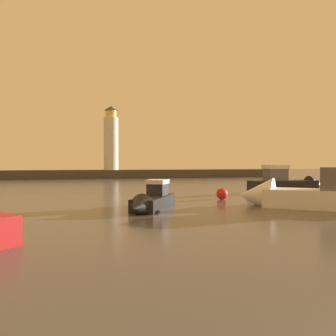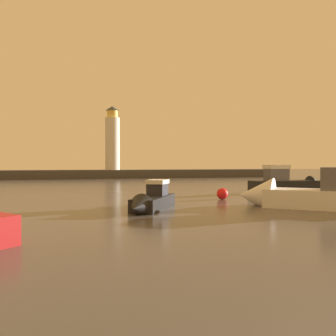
{
  "view_description": "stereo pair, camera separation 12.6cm",
  "coord_description": "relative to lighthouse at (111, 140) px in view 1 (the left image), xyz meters",
  "views": [
    {
      "loc": [
        -4.76,
        -2.27,
        2.68
      ],
      "look_at": [
        0.99,
        18.59,
        2.39
      ],
      "focal_mm": 37.4,
      "sensor_mm": 36.0,
      "label": 1
    },
    {
      "loc": [
        -4.64,
        -2.3,
        2.68
      ],
      "look_at": [
        0.99,
        18.59,
        2.39
      ],
      "focal_mm": 37.4,
      "sensor_mm": 36.0,
      "label": 2
    }
  ],
  "objects": [
    {
      "name": "motorboat_3",
      "position": [
        -2.52,
        -44.21,
        -6.43
      ],
      "size": [
        4.01,
        5.47,
        1.95
      ],
      "color": "black",
      "rests_on": "ground_plane"
    },
    {
      "name": "motorboat_4",
      "position": [
        6.69,
        -45.43,
        -6.18
      ],
      "size": [
        7.99,
        7.36,
        3.01
      ],
      "color": "white",
      "rests_on": "ground_plane"
    },
    {
      "name": "motorboat_1",
      "position": [
        12.35,
        -35.95,
        -6.17
      ],
      "size": [
        7.54,
        1.98,
        2.84
      ],
      "color": "black",
      "rests_on": "ground_plane"
    },
    {
      "name": "lighthouse",
      "position": [
        0.0,
        0.0,
        0.0
      ],
      "size": [
        2.6,
        2.6,
        11.52
      ],
      "color": "silver",
      "rests_on": "breakwater"
    },
    {
      "name": "ground_plane",
      "position": [
        -2.1,
        -30.7,
        -6.95
      ],
      "size": [
        220.0,
        220.0,
        0.0
      ],
      "primitive_type": "plane",
      "color": "#4C4742"
    },
    {
      "name": "mooring_buoy",
      "position": [
        3.91,
        -39.71,
        -6.53
      ],
      "size": [
        0.84,
        0.84,
        0.84
      ],
      "primitive_type": "sphere",
      "color": "red",
      "rests_on": "ground_plane"
    },
    {
      "name": "breakwater",
      "position": [
        -2.1,
        0.0,
        -6.2
      ],
      "size": [
        74.25,
        5.04,
        1.5
      ],
      "primitive_type": "cube",
      "color": "#423F3D",
      "rests_on": "ground_plane"
    }
  ]
}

